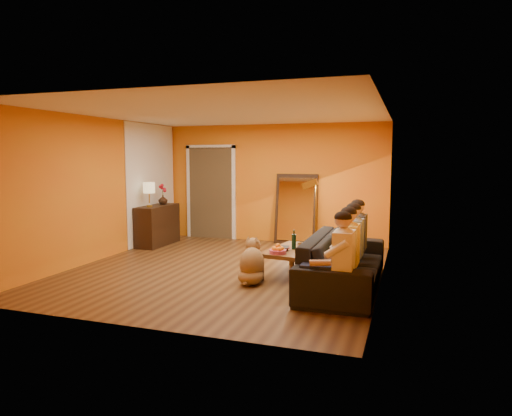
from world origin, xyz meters
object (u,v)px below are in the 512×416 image
(sideboard, at_px, (158,225))
(coffee_table, at_px, (291,261))
(table_lamp, at_px, (149,195))
(sofa, at_px, (344,261))
(laptop, at_px, (307,244))
(vase, at_px, (163,200))
(dog, at_px, (252,260))
(person_mid_right, at_px, (354,245))
(tumbler, at_px, (301,245))
(person_far_right, at_px, (358,238))
(mirror_frame, at_px, (296,209))
(person_far_left, at_px, (344,261))
(floor_lamp, at_px, (316,219))
(person_mid_left, at_px, (349,252))
(wine_bottle, at_px, (294,240))

(sideboard, relative_size, coffee_table, 0.97)
(table_lamp, relative_size, sofa, 0.20)
(coffee_table, xyz_separation_m, laptop, (0.18, 0.35, 0.22))
(laptop, relative_size, vase, 1.55)
(sofa, distance_m, dog, 1.35)
(person_mid_right, height_order, tumbler, person_mid_right)
(person_mid_right, bearing_deg, sofa, -142.43)
(coffee_table, height_order, vase, vase)
(dog, height_order, person_far_right, person_far_right)
(mirror_frame, height_order, dog, mirror_frame)
(sideboard, xyz_separation_m, person_far_right, (4.37, -1.29, 0.18))
(sofa, relative_size, dog, 3.65)
(person_far_right, distance_m, laptop, 0.88)
(table_lamp, xyz_separation_m, dog, (2.92, -1.92, -0.76))
(mirror_frame, xyz_separation_m, sofa, (1.45, -3.02, -0.39))
(table_lamp, bearing_deg, person_far_left, -31.15)
(person_far_left, xyz_separation_m, person_far_right, (0.00, 1.65, 0.00))
(person_mid_right, bearing_deg, vase, 154.43)
(sofa, xyz_separation_m, floor_lamp, (-0.77, 1.80, 0.35))
(coffee_table, bearing_deg, person_mid_left, -31.97)
(laptop, bearing_deg, sofa, -65.24)
(tumbler, bearing_deg, person_far_left, -59.91)
(sideboard, distance_m, table_lamp, 0.74)
(dog, height_order, person_mid_right, person_mid_right)
(sideboard, bearing_deg, tumbler, -21.69)
(sideboard, xyz_separation_m, vase, (0.00, 0.25, 0.53))
(table_lamp, bearing_deg, vase, 90.00)
(mirror_frame, relative_size, dog, 2.18)
(vase, bearing_deg, person_far_right, -19.43)
(dog, bearing_deg, sofa, 25.80)
(sofa, distance_m, laptop, 1.07)
(mirror_frame, xyz_separation_m, coffee_table, (0.55, -2.58, -0.55))
(tumbler, bearing_deg, sideboard, 158.31)
(person_far_left, bearing_deg, person_mid_right, 90.00)
(person_mid_right, xyz_separation_m, vase, (-4.37, 2.09, 0.34))
(person_far_right, height_order, vase, person_far_right)
(person_far_right, relative_size, vase, 5.96)
(sideboard, distance_m, person_far_right, 4.56)
(floor_lamp, xyz_separation_m, wine_bottle, (-0.07, -1.40, -0.14))
(vase, bearing_deg, person_far_left, -36.14)
(dog, bearing_deg, person_far_right, 46.55)
(person_mid_left, bearing_deg, wine_bottle, 139.17)
(person_mid_right, height_order, person_far_right, same)
(sideboard, distance_m, laptop, 3.71)
(person_far_right, bearing_deg, sideboard, 163.54)
(dog, height_order, person_far_left, person_far_left)
(coffee_table, bearing_deg, tumbler, 54.08)
(dog, relative_size, laptop, 2.20)
(sideboard, bearing_deg, sofa, -24.60)
(coffee_table, height_order, person_mid_right, person_mid_right)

